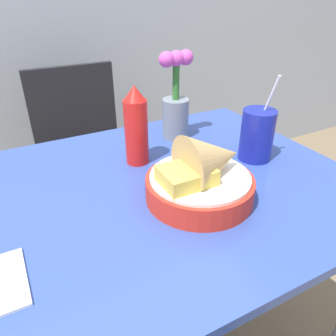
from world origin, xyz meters
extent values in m
cube|color=#334C9E|center=(0.00, 0.00, 0.74)|extent=(1.08, 0.80, 0.02)
cylinder|color=#4C4C51|center=(0.48, 0.34, 0.36)|extent=(0.05, 0.05, 0.72)
cylinder|color=black|center=(-0.15, 0.52, 0.22)|extent=(0.03, 0.03, 0.43)
cylinder|color=black|center=(0.21, 0.52, 0.22)|extent=(0.03, 0.03, 0.43)
cylinder|color=black|center=(-0.15, 0.88, 0.22)|extent=(0.03, 0.03, 0.43)
cylinder|color=black|center=(0.21, 0.88, 0.22)|extent=(0.03, 0.03, 0.43)
cube|color=black|center=(0.03, 0.70, 0.44)|extent=(0.40, 0.40, 0.02)
cube|color=black|center=(0.03, 0.88, 0.66)|extent=(0.40, 0.03, 0.42)
cylinder|color=red|center=(0.09, -0.10, 0.77)|extent=(0.25, 0.25, 0.06)
cylinder|color=white|center=(0.09, -0.10, 0.81)|extent=(0.23, 0.23, 0.01)
cone|color=tan|center=(0.13, -0.10, 0.84)|extent=(0.14, 0.14, 0.14)
cube|color=#E5C14C|center=(0.05, -0.11, 0.82)|extent=(0.11, 0.09, 0.04)
cylinder|color=red|center=(0.04, 0.14, 0.84)|extent=(0.06, 0.06, 0.18)
cone|color=red|center=(0.04, 0.14, 0.95)|extent=(0.06, 0.06, 0.04)
cylinder|color=#192399|center=(0.35, 0.00, 0.82)|extent=(0.09, 0.09, 0.15)
cylinder|color=black|center=(0.35, 0.00, 0.81)|extent=(0.09, 0.09, 0.12)
cylinder|color=white|center=(0.36, 0.00, 0.89)|extent=(0.01, 0.08, 0.22)
cylinder|color=gray|center=(0.22, 0.24, 0.81)|extent=(0.08, 0.08, 0.13)
cylinder|color=#33722D|center=(0.22, 0.24, 0.93)|extent=(0.02, 0.02, 0.11)
sphere|color=#D14CB2|center=(0.22, 0.24, 1.00)|extent=(0.05, 0.05, 0.05)
sphere|color=#D14CB2|center=(0.19, 0.24, 1.00)|extent=(0.05, 0.05, 0.05)
sphere|color=#D14CB2|center=(0.25, 0.24, 1.00)|extent=(0.05, 0.05, 0.05)
camera|label=1|loc=(-0.27, -0.63, 1.19)|focal=35.00mm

